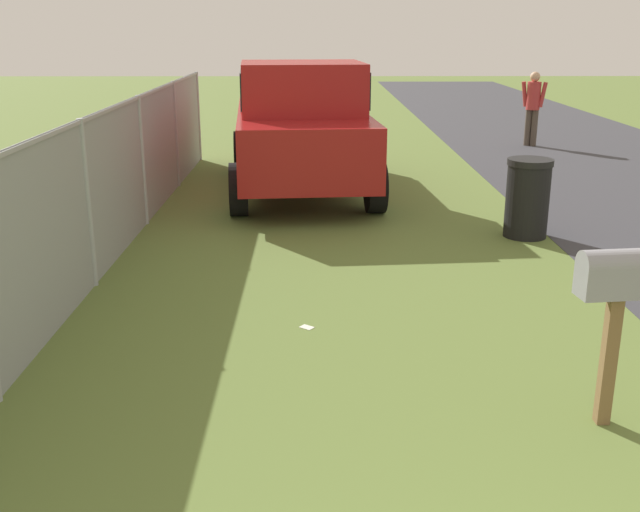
% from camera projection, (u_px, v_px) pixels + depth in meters
% --- Properties ---
extents(mailbox, '(0.26, 0.55, 1.25)m').
position_uv_depth(mailbox, '(618.00, 286.00, 4.89)').
color(mailbox, brown).
rests_on(mailbox, ground).
extents(pickup_truck, '(5.12, 2.56, 2.09)m').
position_uv_depth(pickup_truck, '(301.00, 124.00, 11.95)').
color(pickup_truck, maroon).
rests_on(pickup_truck, ground).
extents(trash_bin, '(0.58, 0.58, 1.01)m').
position_uv_depth(trash_bin, '(527.00, 198.00, 9.57)').
color(trash_bin, black).
rests_on(trash_bin, ground).
extents(pedestrian, '(0.30, 0.53, 1.63)m').
position_uv_depth(pedestrian, '(533.00, 103.00, 16.69)').
color(pedestrian, '#4C4238').
rests_on(pedestrian, ground).
extents(fence_section, '(12.79, 0.07, 1.74)m').
position_uv_depth(fence_section, '(118.00, 174.00, 8.84)').
color(fence_section, '#9EA3A8').
rests_on(fence_section, ground).
extents(litter_wrapper_midfield_b, '(0.14, 0.15, 0.01)m').
position_uv_depth(litter_wrapper_midfield_b, '(307.00, 327.00, 6.80)').
color(litter_wrapper_midfield_b, silver).
rests_on(litter_wrapper_midfield_b, ground).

